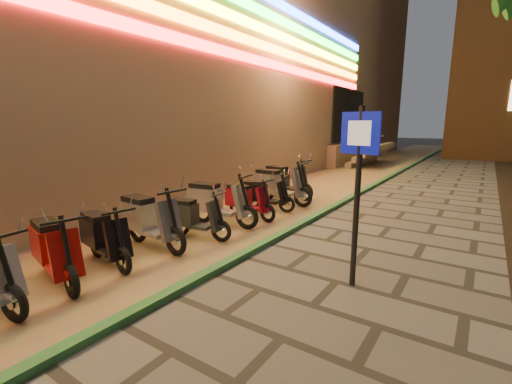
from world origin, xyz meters
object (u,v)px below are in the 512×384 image
Objects in this scene: scooter_5 at (53,249)px; scooter_10 at (245,200)px; scooter_13 at (283,180)px; scooter_9 at (215,202)px; scooter_8 at (192,217)px; scooter_12 at (276,185)px; scooter_6 at (103,236)px; scooter_7 at (147,219)px; scooter_11 at (262,194)px; pedestrian_sign at (358,173)px.

scooter_5 is 4.50m from scooter_10.
scooter_13 reaches higher than scooter_10.
scooter_8 is at bearing -86.21° from scooter_9.
scooter_12 is (0.17, 6.26, 0.07)m from scooter_5.
scooter_10 is 2.72m from scooter_13.
scooter_6 is 0.87× the size of scooter_7.
scooter_8 is (0.35, 0.84, -0.09)m from scooter_7.
scooter_7 is at bearing -92.35° from scooter_10.
scooter_9 is at bearing -77.76° from scooter_13.
scooter_6 reaches higher than scooter_8.
scooter_11 is at bearing 96.94° from scooter_10.
scooter_13 is (-0.28, 0.92, -0.01)m from scooter_12.
scooter_9 is (0.09, 3.58, 0.05)m from scooter_5.
scooter_5 is 0.89× the size of scooter_12.
pedestrian_sign reaches higher than scooter_8.
scooter_8 is 1.89m from scooter_10.
scooter_12 is at bearing 82.05° from scooter_8.
scooter_9 is 1.20× the size of scooter_10.
scooter_5 is 1.76m from scooter_7.
scooter_8 is 3.66m from scooter_12.
scooter_10 is at bearing -86.32° from scooter_12.
scooter_7 reaches higher than scooter_8.
scooter_8 is 2.74m from scooter_11.
scooter_7 is 1.82m from scooter_9.
scooter_6 is 3.70m from scooter_10.
scooter_6 is 1.02× the size of scooter_10.
scooter_7 reaches higher than scooter_11.
scooter_8 is at bearing -100.55° from scooter_11.
scooter_10 is at bearing 86.44° from scooter_7.
scooter_12 reaches higher than scooter_7.
scooter_8 is at bearing 89.58° from scooter_6.
scooter_11 is 0.93m from scooter_12.
scooter_12 is at bearing -64.07° from scooter_13.
scooter_10 is at bearing -72.15° from scooter_13.
scooter_5 is 0.89× the size of scooter_13.
scooter_10 is (0.22, 0.92, -0.09)m from scooter_9.
scooter_13 reaches higher than scooter_8.
scooter_5 reaches higher than scooter_6.
pedestrian_sign is at bearing -26.51° from scooter_10.
pedestrian_sign reaches higher than scooter_7.
scooter_10 is 0.82× the size of scooter_12.
scooter_5 is at bearing -136.84° from pedestrian_sign.
pedestrian_sign is 1.75× the size of scooter_8.
scooter_9 is (-3.69, 1.22, -1.12)m from pedestrian_sign.
scooter_12 is (0.08, 2.68, 0.02)m from scooter_9.
scooter_11 is (0.28, 5.34, -0.04)m from scooter_5.
pedestrian_sign is 4.76m from scooter_11.
scooter_6 is 1.82m from scooter_8.
scooter_13 is at bearing 84.91° from scooter_9.
scooter_9 is (0.11, 2.77, 0.08)m from scooter_6.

